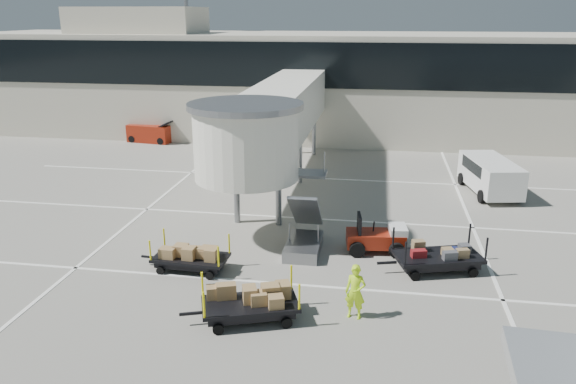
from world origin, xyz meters
name	(u,v)px	position (x,y,z in m)	size (l,w,h in m)	color
ground	(325,315)	(0.00, 0.00, 0.00)	(140.00, 140.00, 0.00)	#A19D90
lane_markings	(330,217)	(-0.67, 9.33, 0.01)	(40.00, 30.00, 0.02)	white
terminal	(358,83)	(-0.35, 29.94, 4.11)	(64.00, 12.11, 15.20)	beige
jet_bridge	(274,118)	(-3.97, 12.26, 4.28)	(5.70, 20.40, 6.03)	white
baggage_tug	(377,238)	(1.61, 5.60, 0.58)	(2.57, 1.81, 1.60)	maroon
suitcase_cart	(438,257)	(3.94, 4.13, 0.54)	(4.10, 2.49, 1.58)	black
box_cart_near	(252,303)	(-2.32, -0.66, 0.59)	(3.86, 2.48, 1.49)	black
box_cart_far	(190,257)	(-5.48, 2.53, 0.56)	(3.52, 1.56, 1.37)	black
ground_worker	(355,292)	(0.96, 0.05, 0.93)	(0.67, 0.44, 1.85)	#A8DB17
minivan	(489,173)	(7.59, 14.79, 1.13)	(2.91, 5.24, 1.88)	white
belt_loader	(150,133)	(-15.96, 24.00, 0.66)	(3.77, 1.88, 1.74)	maroon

